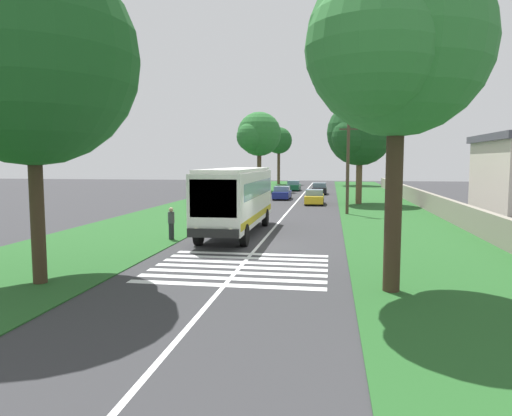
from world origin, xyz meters
name	(u,v)px	position (x,y,z in m)	size (l,w,h in m)	color
ground	(259,245)	(0.00, 0.00, 0.00)	(160.00, 160.00, 0.00)	#333335
grass_verge_left	(189,211)	(15.00, 8.20, 0.02)	(120.00, 8.00, 0.04)	#235623
grass_verge_right	(392,214)	(15.00, -8.20, 0.02)	(120.00, 8.00, 0.04)	#235623
centre_line	(287,213)	(15.00, 0.00, 0.00)	(110.00, 0.16, 0.01)	silver
coach_bus	(237,196)	(3.50, 1.80, 2.15)	(11.16, 2.62, 3.73)	silver
zebra_crossing	(240,267)	(-4.95, 0.00, 0.00)	(5.85, 6.80, 0.01)	silver
trailing_car_0	(314,197)	(23.04, -1.92, 0.67)	(4.30, 1.78, 1.43)	gold
trailing_car_1	(282,193)	(28.57, 1.79, 0.67)	(4.30, 1.78, 1.43)	navy
trailing_car_2	(320,189)	(37.47, -2.06, 0.67)	(4.30, 1.78, 1.43)	black
trailing_car_3	(294,186)	(44.16, 1.75, 0.67)	(4.30, 1.78, 1.43)	#145933
roadside_tree_left_0	(25,64)	(-8.44, 6.39, 7.26)	(8.47, 6.98, 10.91)	#3D2D1E
roadside_tree_left_1	(278,141)	(62.44, 6.08, 7.72)	(5.64, 4.77, 10.23)	#4C3826
roadside_tree_left_2	(258,135)	(42.10, 6.54, 7.71)	(7.15, 6.04, 10.87)	#4C3826
roadside_tree_right_0	(359,134)	(23.90, -6.03, 6.71)	(7.08, 6.28, 9.96)	brown
roadside_tree_right_1	(392,49)	(-7.69, -5.23, 7.49)	(6.57, 5.58, 10.41)	#3D2D1E
roadside_tree_right_2	(347,137)	(60.49, -6.08, 8.33)	(7.79, 6.57, 11.76)	#3D2D1E
utility_pole	(348,166)	(14.53, -4.75, 3.75)	(0.24, 1.40, 7.15)	#473828
roadside_wall	(425,200)	(20.00, -11.60, 0.77)	(70.00, 0.40, 1.47)	gray
pedestrian	(171,223)	(0.83, 4.79, 0.91)	(0.34, 0.34, 1.69)	#26262D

